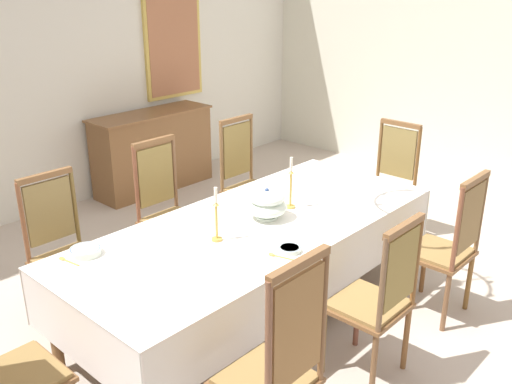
# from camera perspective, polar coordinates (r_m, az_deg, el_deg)

# --- Properties ---
(ground) EXTENTS (7.51, 6.13, 0.04)m
(ground) POSITION_cam_1_polar(r_m,az_deg,el_deg) (4.22, 1.20, -13.06)
(ground) COLOR #C0B2A3
(back_wall) EXTENTS (7.51, 0.08, 3.59)m
(back_wall) POSITION_cam_1_polar(r_m,az_deg,el_deg) (6.04, -22.04, 14.34)
(back_wall) COLOR silver
(back_wall) RESTS_ON ground
(right_wall) EXTENTS (0.08, 6.13, 3.59)m
(right_wall) POSITION_cam_1_polar(r_m,az_deg,el_deg) (6.85, 23.69, 14.75)
(right_wall) COLOR silver
(right_wall) RESTS_ON ground
(dining_table) EXTENTS (2.82, 1.16, 0.74)m
(dining_table) POSITION_cam_1_polar(r_m,az_deg,el_deg) (3.95, -0.00, -4.07)
(dining_table) COLOR brown
(dining_table) RESTS_ON ground
(tablecloth) EXTENTS (2.84, 1.18, 0.39)m
(tablecloth) POSITION_cam_1_polar(r_m,az_deg,el_deg) (3.96, -0.00, -4.41)
(tablecloth) COLOR white
(tablecloth) RESTS_ON dining_table
(chair_south_a) EXTENTS (0.44, 0.42, 1.22)m
(chair_south_a) POSITION_cam_1_polar(r_m,az_deg,el_deg) (2.82, 2.09, -17.13)
(chair_south_a) COLOR brown
(chair_south_a) RESTS_ON ground
(chair_north_a) EXTENTS (0.44, 0.42, 1.08)m
(chair_north_a) POSITION_cam_1_polar(r_m,az_deg,el_deg) (4.21, -18.86, -5.34)
(chair_north_a) COLOR brown
(chair_north_a) RESTS_ON ground
(chair_south_b) EXTENTS (0.44, 0.42, 1.08)m
(chair_south_b) POSITION_cam_1_polar(r_m,az_deg,el_deg) (3.49, 12.18, -10.32)
(chair_south_b) COLOR brown
(chair_south_b) RESTS_ON ground
(chair_north_b) EXTENTS (0.44, 0.42, 1.13)m
(chair_north_b) POSITION_cam_1_polar(r_m,az_deg,el_deg) (4.66, -8.94, -1.60)
(chair_north_b) COLOR brown
(chair_north_b) RESTS_ON ground
(chair_south_c) EXTENTS (0.44, 0.42, 1.10)m
(chair_south_c) POSITION_cam_1_polar(r_m,az_deg,el_deg) (4.24, 18.79, -5.04)
(chair_south_c) COLOR brown
(chair_south_c) RESTS_ON ground
(chair_north_c) EXTENTS (0.44, 0.42, 1.14)m
(chair_north_c) POSITION_cam_1_polar(r_m,az_deg,el_deg) (5.24, -0.98, 1.32)
(chair_north_c) COLOR brown
(chair_north_c) RESTS_ON ground
(chair_head_west) EXTENTS (0.42, 0.44, 1.16)m
(chair_head_west) POSITION_cam_1_polar(r_m,az_deg,el_deg) (3.11, -24.35, -15.75)
(chair_head_west) COLOR brown
(chair_head_west) RESTS_ON ground
(chair_head_east) EXTENTS (0.42, 0.44, 1.10)m
(chair_head_east) POSITION_cam_1_polar(r_m,az_deg,el_deg) (5.36, 13.26, 1.07)
(chair_head_east) COLOR brown
(chair_head_east) RESTS_ON ground
(soup_tureen) EXTENTS (0.28, 0.28, 0.23)m
(soup_tureen) POSITION_cam_1_polar(r_m,az_deg,el_deg) (3.95, 1.10, -1.19)
(soup_tureen) COLOR silver
(soup_tureen) RESTS_ON tablecloth
(candlestick_west) EXTENTS (0.07, 0.07, 0.37)m
(candlestick_west) POSITION_cam_1_polar(r_m,az_deg,el_deg) (3.62, -4.01, -2.75)
(candlestick_west) COLOR gold
(candlestick_west) RESTS_ON tablecloth
(candlestick_east) EXTENTS (0.07, 0.07, 0.39)m
(candlestick_east) POSITION_cam_1_polar(r_m,az_deg,el_deg) (4.12, 3.52, 0.47)
(candlestick_east) COLOR gold
(candlestick_east) RESTS_ON tablecloth
(bowl_near_left) EXTENTS (0.19, 0.19, 0.04)m
(bowl_near_left) POSITION_cam_1_polar(r_m,az_deg,el_deg) (3.64, -16.80, -5.69)
(bowl_near_left) COLOR silver
(bowl_near_left) RESTS_ON tablecloth
(bowl_near_right) EXTENTS (0.14, 0.14, 0.03)m
(bowl_near_right) POSITION_cam_1_polar(r_m,az_deg,el_deg) (3.53, 3.40, -5.73)
(bowl_near_right) COLOR silver
(bowl_near_right) RESTS_ON tablecloth
(spoon_primary) EXTENTS (0.04, 0.18, 0.01)m
(spoon_primary) POSITION_cam_1_polar(r_m,az_deg,el_deg) (3.61, -18.74, -6.46)
(spoon_primary) COLOR gold
(spoon_primary) RESTS_ON tablecloth
(spoon_secondary) EXTENTS (0.06, 0.17, 0.01)m
(spoon_secondary) POSITION_cam_1_polar(r_m,az_deg,el_deg) (3.47, 1.92, -6.39)
(spoon_secondary) COLOR gold
(spoon_secondary) RESTS_ON tablecloth
(sideboard) EXTENTS (1.44, 0.48, 0.90)m
(sideboard) POSITION_cam_1_polar(r_m,az_deg,el_deg) (6.62, -10.33, 4.08)
(sideboard) COLOR brown
(sideboard) RESTS_ON ground
(framed_painting) EXTENTS (0.82, 0.05, 1.58)m
(framed_painting) POSITION_cam_1_polar(r_m,az_deg,el_deg) (6.93, -8.40, 15.90)
(framed_painting) COLOR #D1B251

